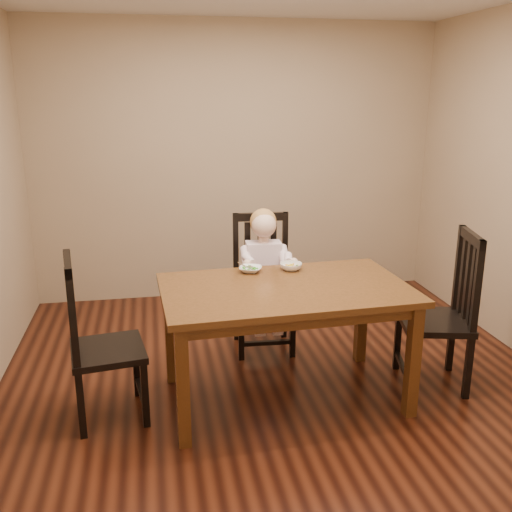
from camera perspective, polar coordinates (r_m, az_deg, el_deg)
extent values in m
cube|color=#491E0F|center=(4.24, 2.38, -12.52)|extent=(4.00, 4.00, 0.01)
cube|color=#9E8364|center=(5.73, -1.95, 9.27)|extent=(4.00, 0.01, 2.70)
cube|color=#9E8364|center=(1.95, 15.97, -4.87)|extent=(4.00, 0.01, 2.70)
cube|color=#432A0F|center=(3.74, 2.97, -3.37)|extent=(1.66, 1.04, 0.04)
cube|color=#432A0F|center=(3.76, 2.95, -4.30)|extent=(1.52, 0.91, 0.09)
cube|color=#432A0F|center=(3.41, -7.34, -12.93)|extent=(0.08, 0.08, 0.76)
cube|color=#432A0F|center=(3.81, 15.42, -10.13)|extent=(0.08, 0.08, 0.76)
cube|color=#432A0F|center=(4.14, -8.56, -7.54)|extent=(0.08, 0.08, 0.76)
cube|color=#432A0F|center=(4.48, 10.49, -5.78)|extent=(0.08, 0.08, 0.76)
cube|color=black|center=(4.59, 0.77, -3.91)|extent=(0.49, 0.47, 0.04)
cube|color=black|center=(4.88, 2.81, -5.69)|extent=(0.05, 0.05, 0.44)
cube|color=black|center=(4.83, -1.97, -5.93)|extent=(0.05, 0.05, 0.44)
cube|color=black|center=(4.53, 3.68, -7.48)|extent=(0.05, 0.05, 0.44)
cube|color=black|center=(4.48, -1.48, -7.76)|extent=(0.05, 0.05, 0.44)
cube|color=black|center=(4.70, 2.90, 0.75)|extent=(0.05, 0.05, 0.61)
cube|color=black|center=(4.65, -2.04, 0.58)|extent=(0.05, 0.05, 0.61)
cube|color=black|center=(4.60, 0.45, 3.94)|extent=(0.45, 0.06, 0.06)
cube|color=black|center=(4.69, 1.74, 0.33)|extent=(0.05, 0.02, 0.52)
cube|color=black|center=(4.68, 0.45, 0.29)|extent=(0.05, 0.02, 0.52)
cube|color=black|center=(4.66, -0.86, 0.24)|extent=(0.05, 0.02, 0.52)
cube|color=black|center=(3.76, -14.60, -9.16)|extent=(0.51, 0.53, 0.04)
cube|color=black|center=(4.04, -17.35, -11.31)|extent=(0.05, 0.05, 0.44)
cube|color=black|center=(3.69, -17.10, -14.10)|extent=(0.05, 0.05, 0.44)
cube|color=black|center=(4.06, -11.88, -10.76)|extent=(0.05, 0.05, 0.44)
cube|color=black|center=(3.71, -11.04, -13.48)|extent=(0.05, 0.05, 0.44)
cube|color=black|center=(3.83, -18.05, -3.78)|extent=(0.05, 0.05, 0.61)
cube|color=black|center=(3.45, -17.86, -5.96)|extent=(0.05, 0.05, 0.61)
cube|color=black|center=(3.55, -18.33, -0.72)|extent=(0.10, 0.45, 0.06)
cube|color=black|center=(3.75, -17.97, -4.71)|extent=(0.03, 0.05, 0.52)
cube|color=black|center=(3.65, -17.92, -5.28)|extent=(0.03, 0.05, 0.52)
cube|color=black|center=(3.55, -17.87, -5.88)|extent=(0.03, 0.05, 0.52)
cube|color=black|center=(4.22, 17.37, -6.29)|extent=(0.56, 0.58, 0.04)
cube|color=black|center=(4.20, 20.44, -10.45)|extent=(0.05, 0.05, 0.45)
cube|color=black|center=(4.56, 18.91, -8.15)|extent=(0.05, 0.05, 0.45)
cube|color=black|center=(4.09, 15.06, -10.64)|extent=(0.05, 0.05, 0.45)
cube|color=black|center=(4.46, 13.97, -8.25)|extent=(0.05, 0.05, 0.45)
cube|color=black|center=(3.98, 21.26, -2.89)|extent=(0.05, 0.05, 0.63)
cube|color=black|center=(4.36, 19.60, -1.12)|extent=(0.05, 0.05, 0.63)
cube|color=black|center=(4.10, 20.77, 1.77)|extent=(0.14, 0.46, 0.07)
cube|color=black|center=(4.08, 20.79, -2.88)|extent=(0.03, 0.05, 0.54)
cube|color=black|center=(4.18, 20.34, -2.40)|extent=(0.03, 0.05, 0.54)
cube|color=black|center=(4.28, 19.92, -1.93)|extent=(0.03, 0.05, 0.54)
imported|color=white|center=(4.02, -0.56, -1.34)|extent=(0.20, 0.20, 0.04)
imported|color=white|center=(4.07, 3.52, -1.05)|extent=(0.17, 0.17, 0.05)
cube|color=silver|center=(3.98, -1.06, -1.04)|extent=(0.11, 0.09, 0.05)
cube|color=silver|center=(3.99, -1.06, -1.26)|extent=(0.04, 0.04, 0.01)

